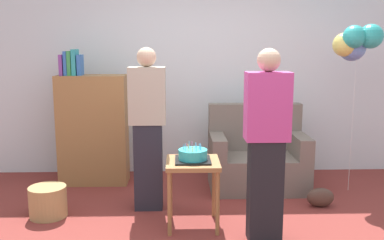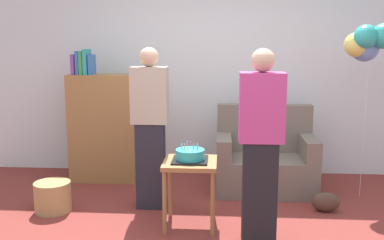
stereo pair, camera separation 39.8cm
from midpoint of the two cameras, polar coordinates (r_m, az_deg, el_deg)
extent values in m
plane|color=maroon|center=(3.91, 4.82, -15.24)|extent=(8.00, 8.00, 0.00)
cube|color=silver|center=(5.59, 4.72, 6.78)|extent=(6.00, 0.10, 2.70)
cube|color=#6B6056|center=(5.08, 11.81, -6.96)|extent=(1.10, 0.70, 0.40)
cube|color=#6B6056|center=(5.22, 11.60, -1.05)|extent=(1.10, 0.16, 0.56)
cube|color=#6B6056|center=(4.95, 6.54, -3.41)|extent=(0.16, 0.70, 0.24)
cube|color=#6B6056|center=(5.08, 17.20, -3.45)|extent=(0.16, 0.70, 0.24)
cube|color=olive|center=(5.34, -9.41, -1.07)|extent=(0.80, 0.36, 1.30)
cube|color=#7F3D93|center=(5.33, -13.03, 7.13)|extent=(0.04, 0.24, 0.24)
cube|color=#3366B7|center=(5.31, -12.56, 7.35)|extent=(0.04, 0.21, 0.28)
cube|color=#38934C|center=(5.30, -12.10, 7.37)|extent=(0.04, 0.20, 0.28)
cube|color=teal|center=(5.29, -11.54, 7.50)|extent=(0.05, 0.22, 0.30)
cube|color=#3366B7|center=(5.27, -10.93, 7.17)|extent=(0.04, 0.19, 0.24)
cube|color=olive|center=(3.94, 2.66, -5.70)|extent=(0.48, 0.48, 0.04)
cylinder|color=olive|center=(3.85, -0.64, -10.94)|extent=(0.04, 0.04, 0.58)
cylinder|color=olive|center=(3.84, 5.74, -11.04)|extent=(0.04, 0.04, 0.58)
cylinder|color=olive|center=(4.24, -0.19, -8.91)|extent=(0.04, 0.04, 0.58)
cylinder|color=olive|center=(4.23, 5.56, -8.99)|extent=(0.04, 0.04, 0.58)
cube|color=black|center=(3.93, 2.66, -5.31)|extent=(0.32, 0.32, 0.02)
cylinder|color=#2DB2B7|center=(3.92, 2.67, -4.56)|extent=(0.26, 0.26, 0.09)
cylinder|color=#66B2E5|center=(3.90, 3.66, -3.53)|extent=(0.01, 0.01, 0.06)
cylinder|color=#66B2E5|center=(3.93, 3.55, -3.50)|extent=(0.01, 0.01, 0.05)
cylinder|color=#66B2E5|center=(3.95, 3.11, -3.38)|extent=(0.01, 0.01, 0.05)
cylinder|color=#EA668C|center=(3.97, 2.62, -3.26)|extent=(0.01, 0.01, 0.06)
cylinder|color=#66B2E5|center=(3.95, 2.22, -3.27)|extent=(0.01, 0.01, 0.06)
cylinder|color=#EA668C|center=(3.93, 1.90, -3.48)|extent=(0.01, 0.01, 0.05)
cylinder|color=#66B2E5|center=(3.91, 1.46, -3.55)|extent=(0.01, 0.01, 0.05)
cylinder|color=#66B2E5|center=(3.87, 1.65, -3.56)|extent=(0.01, 0.01, 0.06)
cylinder|color=#F2CC4C|center=(3.84, 2.01, -3.68)|extent=(0.01, 0.01, 0.06)
cylinder|color=#F2CC4C|center=(3.81, 2.54, -3.92)|extent=(0.01, 0.01, 0.05)
cylinder|color=#66B2E5|center=(3.85, 3.08, -3.77)|extent=(0.01, 0.01, 0.05)
cylinder|color=#66B2E5|center=(3.87, 3.71, -3.70)|extent=(0.01, 0.01, 0.05)
cube|color=#23232D|center=(4.44, -2.87, -5.99)|extent=(0.28, 0.20, 0.88)
cube|color=#B2A893|center=(4.30, -2.96, 3.27)|extent=(0.36, 0.22, 0.56)
sphere|color=#D1A889|center=(4.27, -3.00, 8.27)|extent=(0.19, 0.19, 0.19)
cube|color=black|center=(3.73, 11.91, -9.41)|extent=(0.28, 0.20, 0.88)
cube|color=#C6428E|center=(3.55, 12.33, 1.61)|extent=(0.36, 0.22, 0.56)
sphere|color=#D1A889|center=(3.52, 12.56, 7.66)|extent=(0.19, 0.19, 0.19)
cylinder|color=#A88451|center=(4.57, -15.45, -9.72)|extent=(0.36, 0.36, 0.30)
ellipsoid|color=#473328|center=(4.67, 19.55, -10.16)|extent=(0.28, 0.14, 0.20)
cylinder|color=silver|center=(5.11, 23.81, -0.67)|extent=(0.00, 0.00, 1.59)
sphere|color=#2DADA8|center=(4.94, 24.09, 9.97)|extent=(0.25, 0.25, 0.25)
sphere|color=#2DADA8|center=(5.01, 26.06, 9.88)|extent=(0.26, 0.26, 0.26)
sphere|color=#668ED6|center=(5.08, 23.90, 8.69)|extent=(0.30, 0.30, 0.30)
sphere|color=#E5D666|center=(5.02, 22.99, 9.09)|extent=(0.26, 0.26, 0.26)
camera|label=1|loc=(0.20, -87.22, 0.49)|focal=40.61mm
camera|label=2|loc=(0.20, 92.78, -0.49)|focal=40.61mm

